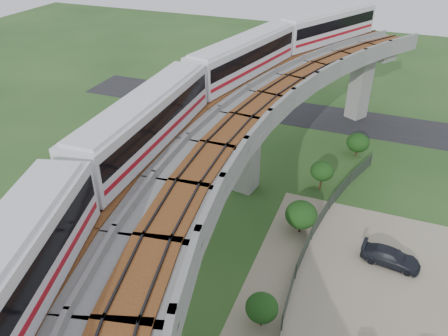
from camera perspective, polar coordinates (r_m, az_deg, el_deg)
The scene contains 11 objects.
ground at distance 36.66m, azimuth -3.95°, elevation -10.81°, with size 160.00×160.00×0.00m, color #26481C.
dirt_lot at distance 33.27m, azimuth 18.16°, elevation -18.37°, with size 18.00×26.00×0.04m, color gray.
asphalt_road at distance 60.83m, azimuth 7.99°, elevation 7.33°, with size 60.00×8.00×0.03m, color #232326.
viaduct at distance 30.03m, azimuth 2.10°, elevation 0.21°, with size 19.58×73.98×11.40m.
metro_train at distance 33.74m, azimuth -0.33°, elevation 10.07°, with size 12.97×61.11×3.64m.
fence at distance 34.16m, azimuth 11.49°, elevation -13.69°, with size 3.87×38.73×1.50m.
tree_0 at distance 50.85m, azimuth 17.09°, elevation 3.20°, with size 2.51×2.51×2.76m.
tree_1 at distance 43.63m, azimuth 12.69°, elevation -0.38°, with size 2.29×2.29×3.12m.
tree_2 at distance 37.83m, azimuth 10.05°, elevation -6.02°, with size 2.75×2.75×3.06m.
tree_3 at distance 30.34m, azimuth 4.97°, elevation -17.72°, with size 2.21×2.21×2.66m.
car_dark at distance 37.45m, azimuth 20.95°, elevation -10.80°, with size 1.85×4.55×1.32m, color black.
Camera 1 is at (12.11, -24.29, 24.65)m, focal length 35.00 mm.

